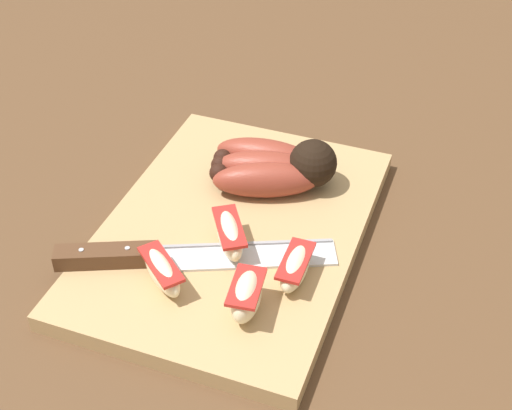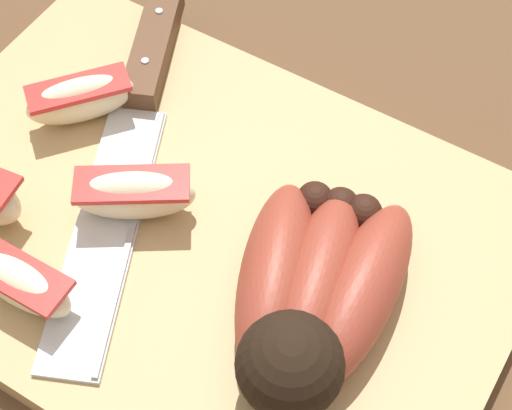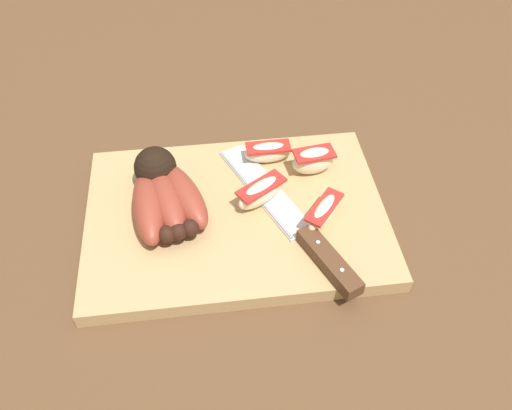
{
  "view_description": "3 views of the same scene",
  "coord_description": "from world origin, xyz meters",
  "px_view_note": "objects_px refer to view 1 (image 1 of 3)",
  "views": [
    {
      "loc": [
        -0.52,
        -0.22,
        0.53
      ],
      "look_at": [
        0.02,
        -0.03,
        0.06
      ],
      "focal_mm": 51.25,
      "sensor_mm": 36.0,
      "label": 1
    },
    {
      "loc": [
        0.18,
        -0.2,
        0.43
      ],
      "look_at": [
        0.05,
        0.02,
        0.03
      ],
      "focal_mm": 59.06,
      "sensor_mm": 36.0,
      "label": 2
    },
    {
      "loc": [
        0.05,
        0.44,
        0.51
      ],
      "look_at": [
        -0.0,
        0.03,
        0.06
      ],
      "focal_mm": 37.18,
      "sensor_mm": 36.0,
      "label": 3
    }
  ],
  "objects_px": {
    "chefs_knife": "(155,256)",
    "apple_wedge_near": "(230,234)",
    "apple_wedge_middle": "(162,271)",
    "banana_bunch": "(276,167)",
    "apple_wedge_extra": "(295,267)",
    "apple_wedge_far": "(246,296)"
  },
  "relations": [
    {
      "from": "apple_wedge_far",
      "to": "banana_bunch",
      "type": "bearing_deg",
      "value": 11.33
    },
    {
      "from": "apple_wedge_far",
      "to": "apple_wedge_near",
      "type": "bearing_deg",
      "value": 31.87
    },
    {
      "from": "apple_wedge_far",
      "to": "apple_wedge_extra",
      "type": "bearing_deg",
      "value": -27.51
    },
    {
      "from": "apple_wedge_near",
      "to": "apple_wedge_extra",
      "type": "height_order",
      "value": "apple_wedge_near"
    },
    {
      "from": "apple_wedge_far",
      "to": "apple_wedge_extra",
      "type": "distance_m",
      "value": 0.06
    },
    {
      "from": "chefs_knife",
      "to": "apple_wedge_near",
      "type": "xyz_separation_m",
      "value": [
        0.04,
        -0.06,
        0.01
      ]
    },
    {
      "from": "chefs_knife",
      "to": "apple_wedge_middle",
      "type": "xyz_separation_m",
      "value": [
        -0.03,
        -0.02,
        0.01
      ]
    },
    {
      "from": "apple_wedge_middle",
      "to": "apple_wedge_far",
      "type": "height_order",
      "value": "apple_wedge_far"
    },
    {
      "from": "chefs_knife",
      "to": "apple_wedge_extra",
      "type": "height_order",
      "value": "apple_wedge_extra"
    },
    {
      "from": "banana_bunch",
      "to": "apple_wedge_near",
      "type": "xyz_separation_m",
      "value": [
        -0.12,
        0.01,
        -0.0
      ]
    },
    {
      "from": "apple_wedge_far",
      "to": "apple_wedge_extra",
      "type": "height_order",
      "value": "apple_wedge_far"
    },
    {
      "from": "chefs_knife",
      "to": "apple_wedge_extra",
      "type": "distance_m",
      "value": 0.14
    },
    {
      "from": "apple_wedge_near",
      "to": "apple_wedge_middle",
      "type": "relative_size",
      "value": 1.09
    },
    {
      "from": "chefs_knife",
      "to": "apple_wedge_near",
      "type": "distance_m",
      "value": 0.08
    },
    {
      "from": "banana_bunch",
      "to": "apple_wedge_extra",
      "type": "bearing_deg",
      "value": -153.8
    },
    {
      "from": "chefs_knife",
      "to": "apple_wedge_middle",
      "type": "height_order",
      "value": "apple_wedge_middle"
    },
    {
      "from": "banana_bunch",
      "to": "apple_wedge_extra",
      "type": "xyz_separation_m",
      "value": [
        -0.14,
        -0.07,
        -0.01
      ]
    },
    {
      "from": "apple_wedge_middle",
      "to": "apple_wedge_extra",
      "type": "bearing_deg",
      "value": -66.58
    },
    {
      "from": "apple_wedge_extra",
      "to": "banana_bunch",
      "type": "bearing_deg",
      "value": 26.2
    },
    {
      "from": "banana_bunch",
      "to": "apple_wedge_middle",
      "type": "bearing_deg",
      "value": 165.36
    },
    {
      "from": "chefs_knife",
      "to": "apple_wedge_middle",
      "type": "relative_size",
      "value": 4.1
    },
    {
      "from": "banana_bunch",
      "to": "chefs_knife",
      "type": "relative_size",
      "value": 0.52
    }
  ]
}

